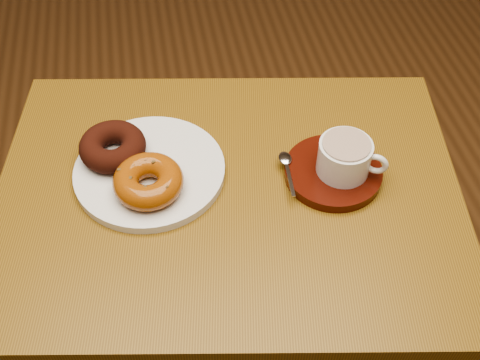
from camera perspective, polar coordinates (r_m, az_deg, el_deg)
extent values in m
cube|color=brown|center=(1.02, -1.11, -1.44)|extent=(0.87, 0.71, 0.03)
cylinder|color=#4B3015|center=(1.51, -14.35, -3.04)|extent=(0.04, 0.04, 0.70)
cylinder|color=#4B3015|center=(1.50, 12.70, -2.89)|extent=(0.04, 0.04, 0.70)
cylinder|color=silver|center=(1.04, -8.55, 0.86)|extent=(0.30, 0.30, 0.02)
torus|color=black|center=(1.05, -11.99, 3.12)|extent=(0.12, 0.12, 0.04)
torus|color=#90490F|center=(0.98, -8.70, -0.11)|extent=(0.13, 0.13, 0.04)
cube|color=#473417|center=(0.97, -6.68, 0.89)|extent=(0.01, 0.01, 0.00)
cube|color=#473417|center=(0.98, -7.02, 1.58)|extent=(0.01, 0.01, 0.00)
cube|color=#473417|center=(0.99, -7.75, 2.03)|extent=(0.01, 0.01, 0.00)
cube|color=#473417|center=(0.99, -8.72, 2.16)|extent=(0.01, 0.01, 0.00)
cube|color=#473417|center=(0.99, -9.70, 1.95)|extent=(0.01, 0.01, 0.00)
cube|color=#473417|center=(0.99, -10.49, 1.42)|extent=(0.01, 0.01, 0.00)
cube|color=#473417|center=(0.98, -10.91, 0.71)|extent=(0.01, 0.01, 0.00)
cube|color=#473417|center=(0.97, -10.86, -0.05)|extent=(0.01, 0.01, 0.00)
cube|color=#473417|center=(0.95, -10.34, -0.67)|extent=(0.01, 0.01, 0.00)
cube|color=#473417|center=(0.95, -9.44, -1.01)|extent=(0.01, 0.01, 0.00)
cube|color=#473417|center=(0.95, -8.39, -0.97)|extent=(0.01, 0.01, 0.00)
cube|color=#473417|center=(0.95, -7.45, -0.56)|extent=(0.01, 0.01, 0.00)
cube|color=#473417|center=(0.96, -6.83, 0.11)|extent=(0.01, 0.01, 0.00)
cylinder|color=#380E07|center=(1.04, 8.80, 0.74)|extent=(0.22, 0.22, 0.02)
cylinder|color=silver|center=(1.01, 9.85, 2.12)|extent=(0.09, 0.09, 0.06)
cylinder|color=brown|center=(0.99, 10.08, 3.37)|extent=(0.08, 0.08, 0.00)
torus|color=silver|center=(1.00, 12.75, 1.49)|extent=(0.04, 0.03, 0.04)
ellipsoid|color=silver|center=(1.03, 4.29, 2.09)|extent=(0.02, 0.03, 0.01)
cube|color=silver|center=(1.00, 4.71, 0.22)|extent=(0.01, 0.08, 0.00)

